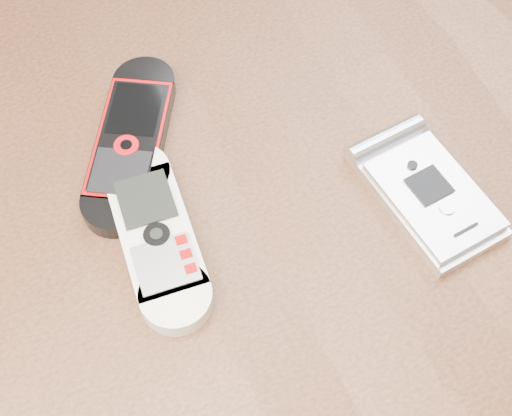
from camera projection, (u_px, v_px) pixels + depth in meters
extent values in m
cube|color=black|center=(250.00, 231.00, 0.50)|extent=(1.20, 0.80, 0.03)
cube|color=black|center=(469.00, 42.00, 1.10)|extent=(0.06, 0.06, 0.71)
cube|color=silver|center=(156.00, 233.00, 0.47)|extent=(0.06, 0.15, 0.02)
cube|color=black|center=(131.00, 141.00, 0.51)|extent=(0.12, 0.15, 0.02)
cube|color=silver|center=(430.00, 195.00, 0.49)|extent=(0.07, 0.12, 0.02)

